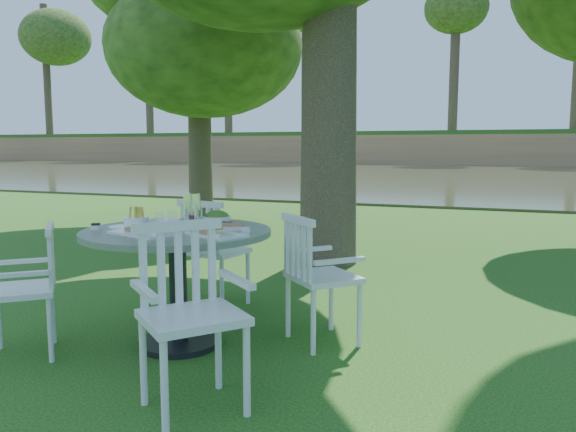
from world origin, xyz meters
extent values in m
plane|color=#16410D|center=(0.00, 0.00, 0.00)|extent=(140.00, 140.00, 0.00)
cylinder|color=black|center=(-0.54, -0.50, 0.02)|extent=(0.56, 0.56, 0.04)
cylinder|color=black|center=(-0.54, -0.50, 0.41)|extent=(0.12, 0.12, 0.73)
cylinder|color=slate|center=(-0.54, -0.50, 0.79)|extent=(1.28, 1.28, 0.04)
cylinder|color=white|center=(0.64, -0.08, 0.22)|extent=(0.04, 0.04, 0.45)
cylinder|color=white|center=(0.35, 0.20, 0.22)|extent=(0.04, 0.04, 0.45)
cylinder|color=white|center=(0.39, -0.34, 0.22)|extent=(0.04, 0.04, 0.45)
cylinder|color=white|center=(0.10, -0.06, 0.22)|extent=(0.04, 0.04, 0.45)
cube|color=white|center=(0.37, -0.07, 0.47)|extent=(0.62, 0.62, 0.04)
cube|color=white|center=(0.23, -0.21, 0.67)|extent=(0.36, 0.34, 0.46)
cylinder|color=white|center=(-0.54, 0.62, 0.23)|extent=(0.04, 0.04, 0.46)
cylinder|color=white|center=(-0.94, 0.69, 0.23)|extent=(0.04, 0.04, 0.46)
cylinder|color=white|center=(-0.61, 0.26, 0.23)|extent=(0.04, 0.04, 0.46)
cylinder|color=white|center=(-1.01, 0.33, 0.23)|extent=(0.04, 0.04, 0.46)
cube|color=white|center=(-0.77, 0.47, 0.48)|extent=(0.53, 0.50, 0.04)
cube|color=white|center=(-0.81, 0.27, 0.69)|extent=(0.47, 0.12, 0.47)
cylinder|color=white|center=(-1.38, -0.79, 0.21)|extent=(0.03, 0.03, 0.42)
cylinder|color=white|center=(-1.13, -1.07, 0.21)|extent=(0.03, 0.03, 0.42)
cube|color=white|center=(-1.38, -1.04, 0.44)|extent=(0.58, 0.59, 0.04)
cube|color=white|center=(-1.24, -0.92, 0.64)|extent=(0.32, 0.35, 0.43)
cylinder|color=white|center=(0.08, -1.60, 0.24)|extent=(0.04, 0.04, 0.48)
cylinder|color=white|center=(0.35, -1.27, 0.24)|extent=(0.04, 0.04, 0.48)
cylinder|color=white|center=(-0.22, -1.35, 0.24)|extent=(0.04, 0.04, 0.48)
cylinder|color=white|center=(0.05, -1.02, 0.24)|extent=(0.04, 0.04, 0.48)
cube|color=white|center=(0.07, -1.31, 0.50)|extent=(0.66, 0.66, 0.04)
cube|color=white|center=(-0.10, -1.17, 0.73)|extent=(0.34, 0.41, 0.49)
cube|color=white|center=(-0.62, -0.75, 0.82)|extent=(0.49, 0.37, 0.02)
cube|color=white|center=(-0.16, -0.64, 0.82)|extent=(0.44, 0.36, 0.02)
cube|color=white|center=(-0.27, -0.38, 0.82)|extent=(0.37, 0.24, 0.01)
cylinder|color=white|center=(-0.91, -0.55, 0.82)|extent=(0.24, 0.24, 0.01)
cylinder|color=white|center=(-0.86, -0.15, 0.82)|extent=(0.24, 0.24, 0.01)
cylinder|color=white|center=(-0.87, -0.50, 0.85)|extent=(0.17, 0.17, 0.07)
cylinder|color=white|center=(-0.38, -0.22, 0.85)|extent=(0.20, 0.20, 0.07)
cylinder|color=silver|center=(-0.51, -0.33, 0.93)|extent=(0.12, 0.12, 0.24)
cylinder|color=white|center=(-0.50, -0.37, 0.91)|extent=(0.07, 0.07, 0.18)
cylinder|color=white|center=(-0.66, -0.36, 0.87)|extent=(0.07, 0.07, 0.12)
cylinder|color=white|center=(-0.69, -0.48, 0.87)|extent=(0.07, 0.07, 0.12)
cylinder|color=white|center=(-0.50, -0.78, 0.83)|extent=(0.07, 0.07, 0.03)
cylinder|color=white|center=(-0.12, -0.74, 0.83)|extent=(0.07, 0.07, 0.03)
cylinder|color=white|center=(-0.03, -0.48, 0.83)|extent=(0.06, 0.06, 0.03)
cylinder|color=white|center=(-1.05, -0.70, 0.83)|extent=(0.07, 0.07, 0.03)
ellipsoid|color=#213B12|center=(-4.06, 5.85, 3.08)|extent=(3.28, 3.28, 2.30)
cube|color=#363922|center=(0.00, 23.00, 0.00)|extent=(100.00, 28.00, 0.12)
cube|color=#9D6F49|center=(0.00, 38.50, 1.10)|extent=(100.00, 3.00, 2.20)
cube|color=#16410D|center=(0.00, 46.00, 2.35)|extent=(100.00, 18.00, 0.30)
cylinder|color=black|center=(-40.00, 40.50, 8.70)|extent=(0.70, 0.70, 13.00)
ellipsoid|color=#213B12|center=(-40.00, 40.50, 11.95)|extent=(5.60, 5.60, 4.48)
cylinder|color=black|center=(-31.00, 40.50, 8.70)|extent=(0.70, 0.70, 13.00)
ellipsoid|color=#213B12|center=(-31.00, 40.50, 11.95)|extent=(5.60, 5.60, 4.48)
cylinder|color=black|center=(-22.00, 40.50, 8.70)|extent=(0.70, 0.70, 13.00)
ellipsoid|color=#213B12|center=(-22.00, 40.50, 11.95)|extent=(5.60, 5.60, 4.48)
cylinder|color=black|center=(-13.00, 40.50, 8.70)|extent=(0.70, 0.70, 13.00)
ellipsoid|color=#213B12|center=(-13.00, 40.50, 11.95)|extent=(5.60, 5.60, 4.48)
cylinder|color=black|center=(-4.00, 40.50, 8.70)|extent=(0.70, 0.70, 13.00)
ellipsoid|color=#213B12|center=(-4.00, 40.50, 11.95)|extent=(5.60, 5.60, 4.48)
cylinder|color=black|center=(5.00, 40.50, 8.70)|extent=(0.70, 0.70, 13.00)
camera|label=1|loc=(1.55, -3.73, 1.38)|focal=35.00mm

